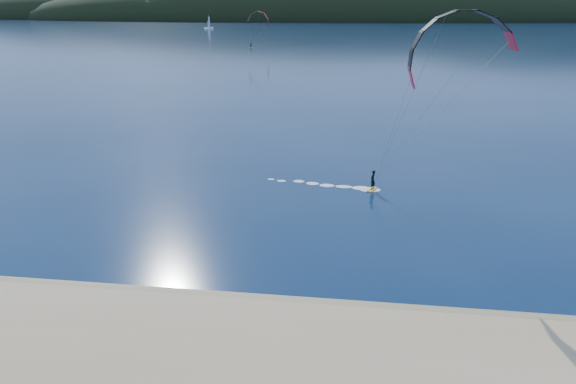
{
  "coord_description": "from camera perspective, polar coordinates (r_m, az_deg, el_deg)",
  "views": [
    {
      "loc": [
        8.53,
        -20.61,
        15.95
      ],
      "look_at": [
        4.48,
        10.0,
        5.0
      ],
      "focal_mm": 32.51,
      "sensor_mm": 36.0,
      "label": 1
    }
  ],
  "objects": [
    {
      "name": "kitesurfer_far",
      "position": [
        221.98,
        -3.31,
        18.01
      ],
      "size": [
        9.44,
        7.72,
        13.41
      ],
      "color": "gold",
      "rests_on": "ground"
    },
    {
      "name": "wet_sand",
      "position": [
        30.92,
        -9.82,
        -11.74
      ],
      "size": [
        220.0,
        2.5,
        0.1
      ],
      "color": "#8B7751",
      "rests_on": "ground"
    },
    {
      "name": "kitesurfer_near",
      "position": [
        41.35,
        17.8,
        12.72
      ],
      "size": [
        20.52,
        8.91,
        15.43
      ],
      "color": "gold",
      "rests_on": "ground"
    },
    {
      "name": "ground",
      "position": [
        27.42,
        -12.65,
        -16.59
      ],
      "size": [
        1800.0,
        1800.0,
        0.0
      ],
      "primitive_type": "plane",
      "color": "#081E3C",
      "rests_on": "ground"
    },
    {
      "name": "headland",
      "position": [
        766.1,
        7.31,
        18.19
      ],
      "size": [
        1200.0,
        310.0,
        140.0
      ],
      "color": "black",
      "rests_on": "ground"
    },
    {
      "name": "sailboat",
      "position": [
        436.03,
        -8.65,
        17.33
      ],
      "size": [
        7.63,
        4.8,
        10.67
      ],
      "color": "white",
      "rests_on": "ground"
    }
  ]
}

